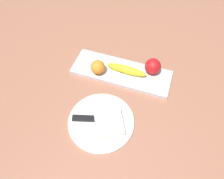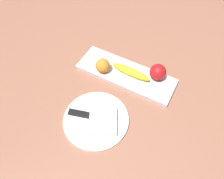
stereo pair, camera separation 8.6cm
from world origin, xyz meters
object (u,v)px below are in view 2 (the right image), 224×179
object	(u,v)px
banana	(130,72)
knife	(83,115)
dinner_plate	(96,120)
fruit_tray	(126,74)
apple	(158,72)
orange_near_apple	(103,66)
folded_napkin	(103,121)

from	to	relation	value
banana	knife	distance (m)	0.28
banana	knife	size ratio (longest dim) A/B	1.02
dinner_plate	fruit_tray	bearing A→B (deg)	90.00
apple	banana	distance (m)	0.12
banana	orange_near_apple	xyz separation A→B (m)	(-0.12, -0.04, 0.01)
fruit_tray	orange_near_apple	xyz separation A→B (m)	(-0.10, -0.04, 0.04)
orange_near_apple	dinner_plate	bearing A→B (deg)	-66.36
fruit_tray	folded_napkin	size ratio (longest dim) A/B	3.86
fruit_tray	folded_napkin	xyz separation A→B (m)	(0.03, -0.26, 0.01)
banana	folded_napkin	world-z (taller)	banana
banana	folded_napkin	bearing A→B (deg)	94.68
knife	fruit_tray	bearing A→B (deg)	63.04
apple	knife	distance (m)	0.36
fruit_tray	apple	world-z (taller)	apple
banana	orange_near_apple	size ratio (longest dim) A/B	2.87
knife	folded_napkin	bearing A→B (deg)	-9.85
fruit_tray	folded_napkin	bearing A→B (deg)	-82.98
orange_near_apple	folded_napkin	world-z (taller)	orange_near_apple
banana	folded_napkin	xyz separation A→B (m)	(0.01, -0.26, -0.02)
orange_near_apple	folded_napkin	distance (m)	0.26
dinner_plate	folded_napkin	size ratio (longest dim) A/B	2.23
fruit_tray	dinner_plate	xyz separation A→B (m)	(0.00, -0.26, -0.00)
orange_near_apple	knife	bearing A→B (deg)	-78.74
apple	folded_napkin	bearing A→B (deg)	-108.08
dinner_plate	knife	world-z (taller)	knife
orange_near_apple	dinner_plate	xyz separation A→B (m)	(0.10, -0.22, -0.04)
orange_near_apple	apple	bearing A→B (deg)	19.15
orange_near_apple	banana	bearing A→B (deg)	18.21
apple	orange_near_apple	distance (m)	0.24
dinner_plate	folded_napkin	distance (m)	0.04
apple	knife	size ratio (longest dim) A/B	0.40
folded_napkin	knife	world-z (taller)	folded_napkin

